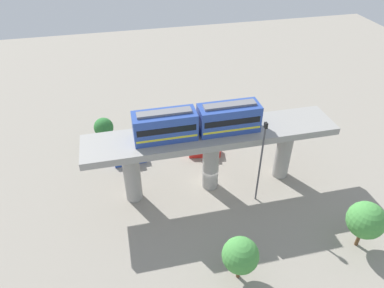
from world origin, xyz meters
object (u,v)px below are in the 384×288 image
(parked_car_red, at_px, (204,150))
(parked_car_blue, at_px, (129,157))
(tree_far_corner, at_px, (240,255))
(signal_post, at_px, (261,160))
(parked_car_black, at_px, (232,124))
(tree_mid_lot, at_px, (104,127))
(tree_near_viaduct, at_px, (366,220))
(train, at_px, (197,122))

(parked_car_red, relative_size, parked_car_blue, 1.04)
(tree_far_corner, height_order, signal_post, signal_post)
(parked_car_blue, bearing_deg, parked_car_red, -97.94)
(parked_car_black, xyz_separation_m, tree_far_corner, (-24.04, 7.30, 2.39))
(parked_car_black, height_order, signal_post, signal_post)
(tree_mid_lot, distance_m, tree_far_corner, 26.45)
(signal_post, bearing_deg, tree_near_viaduct, -138.21)
(tree_near_viaduct, bearing_deg, parked_car_blue, 48.38)
(tree_far_corner, bearing_deg, signal_post, -29.97)
(parked_car_blue, bearing_deg, tree_mid_lot, 29.83)
(signal_post, bearing_deg, parked_car_blue, 52.76)
(parked_car_blue, xyz_separation_m, tree_far_corner, (-19.60, -8.28, 2.39))
(tree_mid_lot, bearing_deg, train, -137.74)
(tree_near_viaduct, relative_size, tree_mid_lot, 1.26)
(tree_mid_lot, distance_m, signal_post, 22.29)
(parked_car_blue, relative_size, parked_car_black, 0.96)
(tree_near_viaduct, xyz_separation_m, tree_mid_lot, (23.20, 24.07, -0.63))
(parked_car_red, xyz_separation_m, tree_mid_lot, (5.13, 12.84, 2.22))
(parked_car_blue, height_order, tree_far_corner, tree_far_corner)
(parked_car_blue, distance_m, parked_car_black, 16.20)
(parked_car_black, bearing_deg, parked_car_blue, 93.62)
(parked_car_red, distance_m, tree_mid_lot, 14.01)
(parked_car_blue, relative_size, tree_far_corner, 0.89)
(train, relative_size, parked_car_red, 3.03)
(train, xyz_separation_m, parked_car_black, (11.38, -8.18, -8.66))
(tree_mid_lot, bearing_deg, signal_post, -131.74)
(parked_car_red, relative_size, tree_mid_lot, 1.04)
(parked_car_blue, bearing_deg, tree_near_viaduct, -135.20)
(parked_car_black, height_order, tree_near_viaduct, tree_near_viaduct)
(parked_car_red, distance_m, parked_car_blue, 9.99)
(signal_post, bearing_deg, parked_car_red, 20.86)
(parked_car_blue, distance_m, tree_near_viaduct, 28.49)
(signal_post, bearing_deg, parked_car_black, -7.57)
(parked_car_red, xyz_separation_m, tree_far_corner, (-18.85, 1.68, 2.39))
(parked_car_black, relative_size, tree_far_corner, 0.93)
(parked_car_blue, distance_m, tree_mid_lot, 5.69)
(parked_car_black, bearing_deg, signal_post, 160.17)
(parked_car_blue, relative_size, signal_post, 0.41)
(parked_car_red, relative_size, tree_far_corner, 0.93)
(train, xyz_separation_m, tree_near_viaduct, (-11.88, -13.79, -5.81))
(parked_car_blue, bearing_deg, parked_car_black, -77.69)
(train, bearing_deg, parked_car_black, -35.69)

